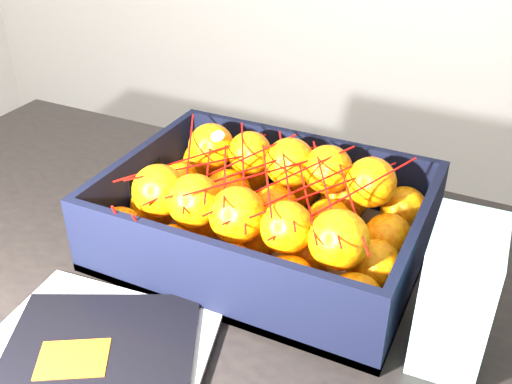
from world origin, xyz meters
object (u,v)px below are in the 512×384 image
at_px(magazine_stack, 81,379).
at_px(retail_carton, 457,294).
at_px(table, 168,337).
at_px(produce_crate, 265,229).

xyz_separation_m(magazine_stack, retail_carton, (0.34, 0.22, 0.07)).
bearing_deg(table, produce_crate, 54.77).
height_order(magazine_stack, produce_crate, produce_crate).
bearing_deg(magazine_stack, retail_carton, 33.27).
bearing_deg(retail_carton, produce_crate, 160.34).
distance_m(produce_crate, retail_carton, 0.28).
xyz_separation_m(produce_crate, retail_carton, (0.27, -0.08, 0.05)).
bearing_deg(produce_crate, retail_carton, -17.50).
relative_size(table, retail_carton, 7.34).
distance_m(magazine_stack, produce_crate, 0.32).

